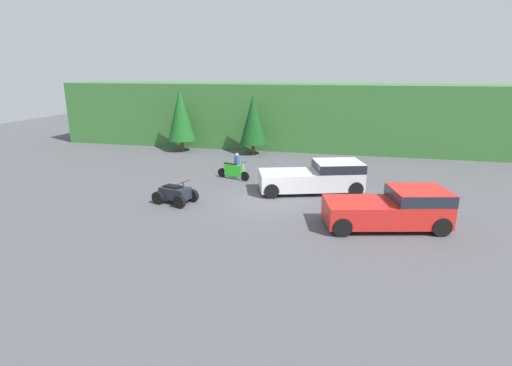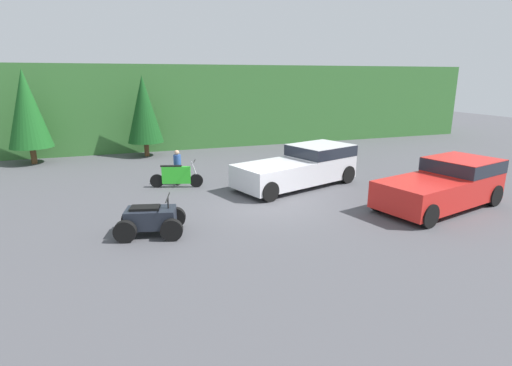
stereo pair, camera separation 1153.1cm
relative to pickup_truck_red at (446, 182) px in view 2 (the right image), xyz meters
name	(u,v)px [view 2 (the right image)]	position (x,y,z in m)	size (l,w,h in m)	color
ground_plane	(269,205)	(-6.24, 2.40, -0.94)	(80.00, 80.00, 0.00)	#4C4C51
hillside_backdrop	(190,105)	(-6.24, 18.40, 1.84)	(44.00, 6.00, 5.56)	#387033
tree_left	(27,109)	(-16.07, 13.90, 2.14)	(2.30, 2.30, 5.24)	brown
tree_mid_left	(144,109)	(-9.84, 14.03, 1.93)	(2.15, 2.15, 4.88)	brown
pickup_truck_red	(446,182)	(0.00, 0.00, 0.00)	(5.60, 3.41, 1.75)	red
pickup_truck_second	(303,165)	(-3.70, 4.63, 0.00)	(6.14, 3.86, 1.75)	silver
dirt_bike	(176,176)	(-9.22, 6.13, -0.44)	(2.27, 0.94, 1.22)	black
quad_atv	(151,220)	(-10.83, 0.87, -0.45)	(2.31, 1.80, 1.21)	black
rider_person	(178,166)	(-9.09, 6.56, -0.07)	(0.45, 0.45, 1.61)	black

